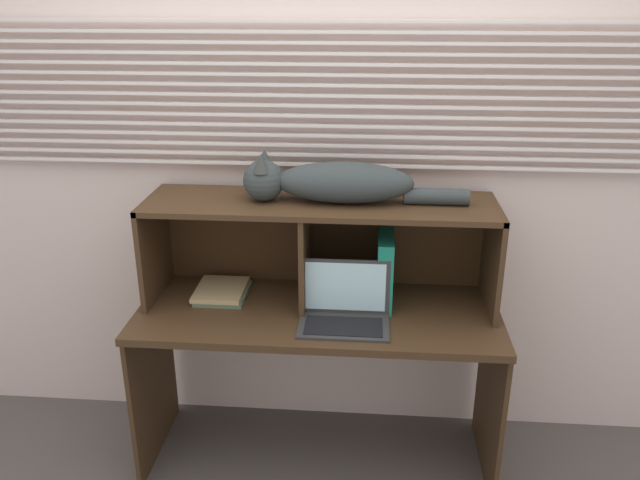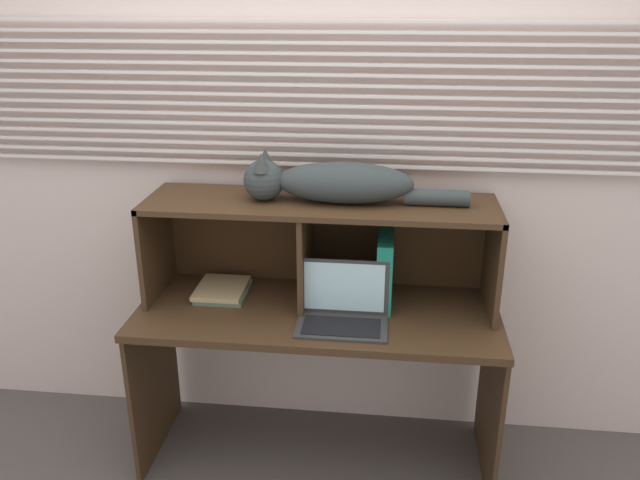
% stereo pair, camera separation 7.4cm
% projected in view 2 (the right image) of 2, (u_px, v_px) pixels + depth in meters
% --- Properties ---
extents(back_panel_with_blinds, '(4.40, 0.08, 2.50)m').
position_uv_depth(back_panel_with_blinds, '(326.00, 152.00, 2.61)').
color(back_panel_with_blinds, beige).
rests_on(back_panel_with_blinds, ground).
extents(desk, '(1.42, 0.58, 0.70)m').
position_uv_depth(desk, '(317.00, 340.00, 2.56)').
color(desk, '#3D2917').
rests_on(desk, ground).
extents(hutch_shelf_unit, '(1.35, 0.37, 0.42)m').
position_uv_depth(hutch_shelf_unit, '(319.00, 228.00, 2.52)').
color(hutch_shelf_unit, '#3D2917').
rests_on(hutch_shelf_unit, desk).
extents(cat, '(0.85, 0.18, 0.19)m').
position_uv_depth(cat, '(330.00, 182.00, 2.41)').
color(cat, '#303838').
rests_on(cat, hutch_shelf_unit).
extents(laptop, '(0.34, 0.21, 0.23)m').
position_uv_depth(laptop, '(343.00, 310.00, 2.39)').
color(laptop, '#303030').
rests_on(laptop, desk).
extents(binder_upright, '(0.06, 0.26, 0.29)m').
position_uv_depth(binder_upright, '(385.00, 270.00, 2.51)').
color(binder_upright, '#177D64').
rests_on(binder_upright, desk).
extents(book_stack, '(0.21, 0.24, 0.03)m').
position_uv_depth(book_stack, '(223.00, 290.00, 2.63)').
color(book_stack, '#51674F').
rests_on(book_stack, desk).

